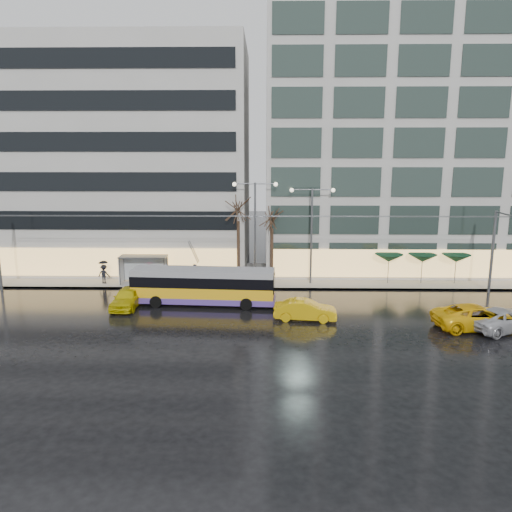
{
  "coord_description": "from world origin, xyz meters",
  "views": [
    {
      "loc": [
        2.91,
        -32.93,
        11.58
      ],
      "look_at": [
        2.19,
        5.0,
        3.81
      ],
      "focal_mm": 35.0,
      "sensor_mm": 36.0,
      "label": 1
    }
  ],
  "objects_px": {
    "bus_shelter": "(140,263)",
    "taxi_a": "(128,297)",
    "trolleybus": "(203,287)",
    "street_lamp_near": "(255,219)"
  },
  "relations": [
    {
      "from": "trolleybus",
      "to": "street_lamp_near",
      "type": "relative_size",
      "value": 1.24
    },
    {
      "from": "trolleybus",
      "to": "taxi_a",
      "type": "height_order",
      "value": "trolleybus"
    },
    {
      "from": "trolleybus",
      "to": "taxi_a",
      "type": "distance_m",
      "value": 5.82
    },
    {
      "from": "trolleybus",
      "to": "street_lamp_near",
      "type": "height_order",
      "value": "street_lamp_near"
    },
    {
      "from": "trolleybus",
      "to": "street_lamp_near",
      "type": "distance_m",
      "value": 8.68
    },
    {
      "from": "bus_shelter",
      "to": "taxi_a",
      "type": "relative_size",
      "value": 0.91
    },
    {
      "from": "trolleybus",
      "to": "bus_shelter",
      "type": "bearing_deg",
      "value": 136.58
    },
    {
      "from": "street_lamp_near",
      "to": "taxi_a",
      "type": "distance_m",
      "value": 13.05
    },
    {
      "from": "trolleybus",
      "to": "taxi_a",
      "type": "relative_size",
      "value": 2.44
    },
    {
      "from": "bus_shelter",
      "to": "taxi_a",
      "type": "xyz_separation_m",
      "value": [
        0.74,
        -6.97,
        -1.18
      ]
    }
  ]
}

